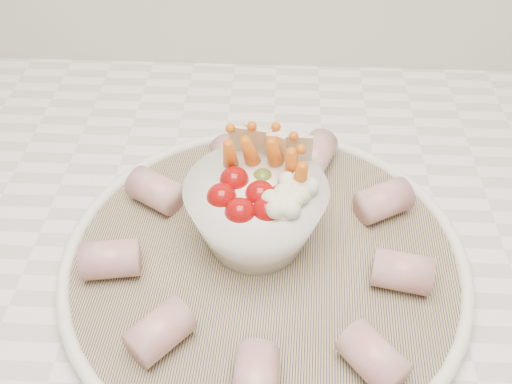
{
  "coord_description": "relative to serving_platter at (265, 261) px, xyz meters",
  "views": [
    {
      "loc": [
        0.12,
        1.07,
        1.34
      ],
      "look_at": [
        0.1,
        1.42,
        1.0
      ],
      "focal_mm": 40.0,
      "sensor_mm": 36.0,
      "label": 1
    }
  ],
  "objects": [
    {
      "name": "cured_meat_rolls",
      "position": [
        -0.0,
        -0.0,
        0.02
      ],
      "size": [
        0.31,
        0.31,
        0.03
      ],
      "color": "#AD4F57",
      "rests_on": "serving_platter"
    },
    {
      "name": "veggie_bowl",
      "position": [
        -0.01,
        0.02,
        0.04
      ],
      "size": [
        0.13,
        0.13,
        0.1
      ],
      "color": "white",
      "rests_on": "serving_platter"
    },
    {
      "name": "serving_platter",
      "position": [
        0.0,
        0.0,
        0.0
      ],
      "size": [
        0.39,
        0.39,
        0.02
      ],
      "color": "navy",
      "rests_on": "kitchen_counter"
    }
  ]
}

